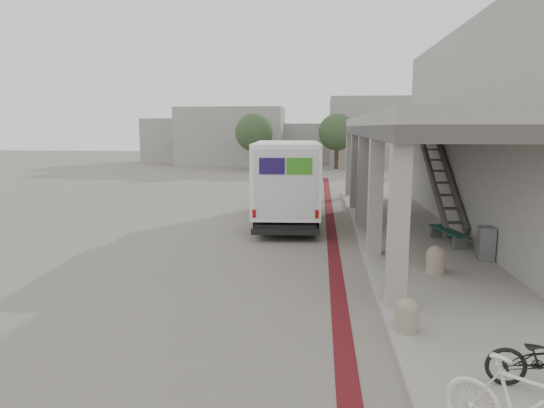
# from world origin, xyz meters

# --- Properties ---
(ground) EXTENTS (120.00, 120.00, 0.00)m
(ground) POSITION_xyz_m (0.00, 0.00, 0.00)
(ground) COLOR slate
(ground) RESTS_ON ground
(bike_lane_stripe) EXTENTS (0.35, 40.00, 0.01)m
(bike_lane_stripe) POSITION_xyz_m (1.00, 2.00, 0.01)
(bike_lane_stripe) COLOR #541016
(bike_lane_stripe) RESTS_ON ground
(sidewalk) EXTENTS (4.40, 28.00, 0.12)m
(sidewalk) POSITION_xyz_m (4.00, 0.00, 0.06)
(sidewalk) COLOR gray
(sidewalk) RESTS_ON ground
(transit_building) EXTENTS (7.60, 17.00, 7.00)m
(transit_building) POSITION_xyz_m (6.83, 4.50, 3.40)
(transit_building) COLOR gray
(transit_building) RESTS_ON ground
(distant_backdrop) EXTENTS (28.00, 10.00, 6.50)m
(distant_backdrop) POSITION_xyz_m (-2.84, 35.89, 2.70)
(distant_backdrop) COLOR gray
(distant_backdrop) RESTS_ON ground
(tree_left) EXTENTS (3.20, 3.20, 4.80)m
(tree_left) POSITION_xyz_m (-5.00, 28.00, 3.18)
(tree_left) COLOR #38281C
(tree_left) RESTS_ON ground
(tree_mid) EXTENTS (3.20, 3.20, 4.80)m
(tree_mid) POSITION_xyz_m (2.00, 30.00, 3.18)
(tree_mid) COLOR #38281C
(tree_mid) RESTS_ON ground
(tree_right) EXTENTS (3.20, 3.20, 4.80)m
(tree_right) POSITION_xyz_m (10.00, 29.00, 3.18)
(tree_right) COLOR #38281C
(tree_right) RESTS_ON ground
(fedex_truck) EXTENTS (2.63, 7.35, 3.09)m
(fedex_truck) POSITION_xyz_m (-0.69, 5.54, 1.64)
(fedex_truck) COLOR black
(fedex_truck) RESTS_ON ground
(bench) EXTENTS (0.76, 1.87, 0.43)m
(bench) POSITION_xyz_m (4.46, 1.89, 0.43)
(bench) COLOR slate
(bench) RESTS_ON sidewalk
(bollard_near) EXTENTS (0.40, 0.40, 0.60)m
(bollard_near) POSITION_xyz_m (2.10, -4.80, 0.42)
(bollard_near) COLOR gray
(bollard_near) RESTS_ON sidewalk
(bollard_far) EXTENTS (0.45, 0.45, 0.68)m
(bollard_far) POSITION_xyz_m (3.40, -1.22, 0.46)
(bollard_far) COLOR gray
(bollard_far) RESTS_ON sidewalk
(utility_cabinet) EXTENTS (0.46, 0.58, 0.89)m
(utility_cabinet) POSITION_xyz_m (5.00, 0.13, 0.57)
(utility_cabinet) COLOR slate
(utility_cabinet) RESTS_ON sidewalk
(bicycle_cream) EXTENTS (1.67, 1.43, 1.04)m
(bicycle_cream) POSITION_xyz_m (2.77, -7.92, 0.64)
(bicycle_cream) COLOR silver
(bicycle_cream) RESTS_ON sidewalk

